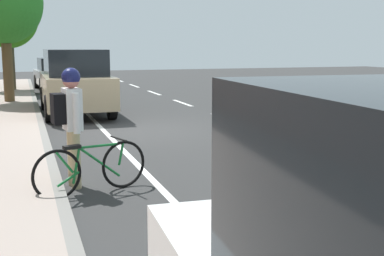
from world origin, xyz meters
name	(u,v)px	position (x,y,z in m)	size (l,w,h in m)	color
ground	(135,131)	(0.00, 0.00, 0.00)	(61.15, 61.15, 0.00)	#323232
curb_edge	(43,133)	(2.22, 0.00, 0.07)	(0.16, 38.22, 0.14)	gray
lane_stripe_centre	(226,118)	(-2.97, -1.21, 0.00)	(0.14, 35.80, 0.01)	white
lane_stripe_bike_edge	(105,132)	(0.75, 0.00, 0.00)	(0.12, 38.22, 0.01)	white
parked_sedan_silver_nearest	(57,74)	(1.05, -12.60, 0.75)	(2.03, 4.50, 1.52)	#B7BABF
parked_suv_tan_second	(75,81)	(1.09, -3.57, 1.03)	(1.98, 4.71, 1.99)	tan
bicycle_at_curb	(91,168)	(1.76, 5.13, 0.38)	(1.68, 0.66, 0.77)	black
cyclist_with_backpack	(70,115)	(1.98, 4.68, 1.10)	(0.45, 0.62, 1.79)	#C6B284
street_tree_near_cyclist	(8,16)	(3.08, -11.83, 3.38)	(2.66, 2.66, 4.72)	#47402B
street_tree_mid_block	(4,3)	(3.08, -6.77, 3.56)	(2.64, 2.64, 4.90)	brown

